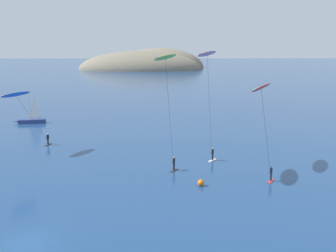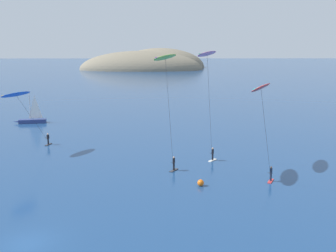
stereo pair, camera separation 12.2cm
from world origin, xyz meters
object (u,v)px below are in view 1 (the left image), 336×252
Objects in this scene: sailboat_near at (30,120)px; kitesurfer_red at (262,97)px; kitesurfer_pink at (208,62)px; marker_buoy at (201,183)px; kitesurfer_blue at (19,99)px; kitesurfer_lime at (166,66)px.

kitesurfer_red reaches higher than sailboat_near.
marker_buoy is at bearing -99.97° from kitesurfer_pink.
kitesurfer_blue reaches higher than marker_buoy.
marker_buoy is at bearing -36.30° from kitesurfer_lime.
marker_buoy is at bearing -50.09° from sailboat_near.
kitesurfer_lime is 19.56× the size of marker_buoy.
kitesurfer_pink is at bearing -15.36° from kitesurfer_blue.
sailboat_near is 41.45m from kitesurfer_lime.
kitesurfer_pink is 6.32m from kitesurfer_lime.
kitesurfer_blue reaches higher than sailboat_near.
kitesurfer_pink is 1.02× the size of kitesurfer_lime.
kitesurfer_lime is at bearing -51.64° from sailboat_near.
kitesurfer_pink is 13.98m from marker_buoy.
kitesurfer_pink is 1.65× the size of kitesurfer_blue.
kitesurfer_pink reaches higher than kitesurfer_red.
marker_buoy is (3.62, -2.66, -12.07)m from kitesurfer_lime.
sailboat_near reaches higher than marker_buoy.
kitesurfer_lime is at bearing 143.70° from marker_buoy.
kitesurfer_red is at bearing -32.28° from kitesurfer_lime.
sailboat_near is 0.71× the size of kitesurfer_blue.
kitesurfer_pink is (29.47, -27.06, 11.89)m from sailboat_near.
kitesurfer_red reaches higher than marker_buoy.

